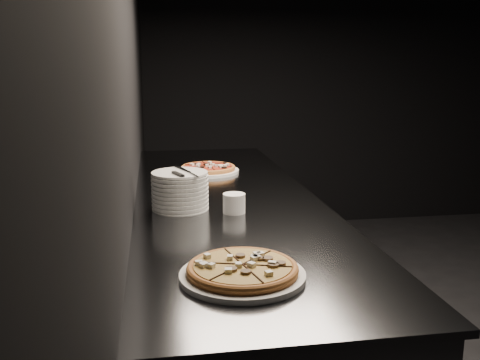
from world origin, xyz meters
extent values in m
cube|color=black|center=(-2.50, 0.00, 1.40)|extent=(0.02, 5.00, 2.80)
cube|color=black|center=(0.00, 2.50, 1.40)|extent=(5.00, 0.02, 2.80)
cube|color=#56585D|center=(-2.13, 0.00, 0.45)|extent=(0.70, 2.40, 0.90)
cube|color=#56585D|center=(-2.13, 0.00, 0.91)|extent=(0.74, 2.44, 0.02)
cylinder|color=white|center=(-2.20, -0.87, 0.93)|extent=(0.33, 0.33, 0.02)
cylinder|color=#B37135|center=(-2.20, -0.87, 0.94)|extent=(0.36, 0.36, 0.01)
torus|color=#B37135|center=(-2.20, -0.87, 0.95)|extent=(0.36, 0.36, 0.02)
cylinder|color=gold|center=(-2.20, -0.87, 0.95)|extent=(0.32, 0.32, 0.01)
cylinder|color=white|center=(-2.15, 0.49, 0.93)|extent=(0.31, 0.31, 0.01)
cylinder|color=#B37135|center=(-2.15, 0.49, 0.94)|extent=(0.35, 0.35, 0.01)
torus|color=#B37135|center=(-2.15, 0.49, 0.95)|extent=(0.35, 0.35, 0.02)
cylinder|color=#9F2A17|center=(-2.15, 0.49, 0.95)|extent=(0.31, 0.31, 0.01)
cylinder|color=white|center=(-2.33, -0.17, 0.93)|extent=(0.21, 0.21, 0.02)
cylinder|color=white|center=(-2.33, -0.17, 0.94)|extent=(0.21, 0.21, 0.02)
cylinder|color=white|center=(-2.33, -0.17, 0.96)|extent=(0.21, 0.21, 0.02)
cylinder|color=white|center=(-2.33, -0.17, 0.98)|extent=(0.21, 0.21, 0.02)
cylinder|color=white|center=(-2.33, -0.17, 0.99)|extent=(0.21, 0.21, 0.02)
cylinder|color=white|center=(-2.33, -0.17, 1.01)|extent=(0.21, 0.21, 0.02)
cylinder|color=white|center=(-2.33, -0.17, 1.02)|extent=(0.21, 0.21, 0.02)
cylinder|color=white|center=(-2.33, -0.17, 1.04)|extent=(0.21, 0.21, 0.02)
cylinder|color=white|center=(-2.33, -0.17, 1.05)|extent=(0.21, 0.21, 0.02)
cube|color=#B6B9BD|center=(-2.32, -0.13, 1.06)|extent=(0.06, 0.13, 0.00)
cube|color=black|center=(-2.33, -0.23, 1.07)|extent=(0.04, 0.08, 0.01)
cube|color=#B6B9BD|center=(-2.29, -0.18, 1.06)|extent=(0.02, 0.21, 0.00)
cylinder|color=silver|center=(-2.13, -0.26, 0.96)|extent=(0.08, 0.08, 0.07)
cylinder|color=black|center=(-2.13, -0.26, 0.98)|extent=(0.07, 0.07, 0.01)
camera|label=1|loc=(-2.42, -2.14, 1.46)|focal=40.00mm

